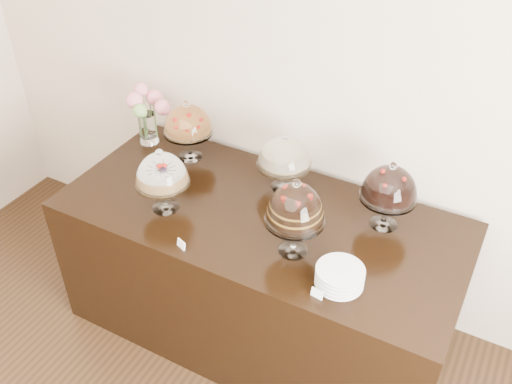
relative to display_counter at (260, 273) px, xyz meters
The scene contains 11 objects.
wall_back 1.19m from the display_counter, 76.08° to the left, with size 5.00×0.04×3.00m, color beige.
display_counter is the anchor object (origin of this frame).
cake_stand_sugar_sponge 0.86m from the display_counter, 157.53° to the right, with size 0.29×0.29×0.38m.
cake_stand_choco_layer 0.80m from the display_counter, 32.42° to the right, with size 0.29×0.29×0.43m.
cake_stand_cheesecake 0.72m from the display_counter, 90.09° to the left, with size 0.31×0.31×0.35m.
cake_stand_dark_choco 0.95m from the display_counter, 21.02° to the left, with size 0.29×0.29×0.39m.
cake_stand_fruit_tart 0.99m from the display_counter, 155.87° to the left, with size 0.30×0.30×0.38m.
flower_vase 1.22m from the display_counter, 161.76° to the left, with size 0.28×0.24×0.38m.
plate_stack 0.80m from the display_counter, 26.68° to the right, with size 0.22×0.22×0.09m.
price_card_left 0.67m from the display_counter, 117.70° to the right, with size 0.06×0.01×0.04m, color white.
price_card_right 0.80m from the display_counter, 38.71° to the right, with size 0.06×0.01×0.04m, color white.
Camera 1 is at (0.97, 0.35, 2.84)m, focal length 40.00 mm.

